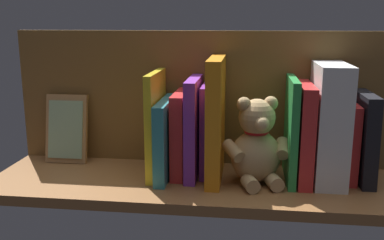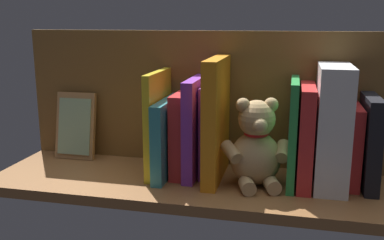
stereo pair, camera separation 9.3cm
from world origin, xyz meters
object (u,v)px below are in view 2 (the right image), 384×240
(teddy_bear, at_px, (256,147))
(picture_frame_leaning, at_px, (76,126))
(book_0, at_px, (369,142))
(dictionary_thick_white, at_px, (332,127))

(teddy_bear, xyz_separation_m, picture_frame_leaning, (0.45, -0.09, -0.00))
(book_0, bearing_deg, picture_frame_leaning, -3.74)
(dictionary_thick_white, relative_size, picture_frame_leaning, 1.53)
(dictionary_thick_white, xyz_separation_m, picture_frame_leaning, (0.60, -0.06, -0.04))
(dictionary_thick_white, bearing_deg, picture_frame_leaning, -5.22)
(book_0, xyz_separation_m, teddy_bear, (0.23, 0.04, -0.01))
(book_0, relative_size, picture_frame_leaning, 1.15)
(teddy_bear, bearing_deg, dictionary_thick_white, 174.94)
(dictionary_thick_white, distance_m, picture_frame_leaning, 0.61)
(teddy_bear, bearing_deg, picture_frame_leaning, -27.94)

